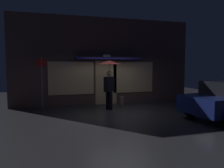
{
  "coord_description": "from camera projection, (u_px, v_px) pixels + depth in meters",
  "views": [
    {
      "loc": [
        -2.97,
        -8.71,
        1.99
      ],
      "look_at": [
        -0.13,
        0.7,
        1.15
      ],
      "focal_mm": 35.87,
      "sensor_mm": 36.0,
      "label": 1
    }
  ],
  "objects": [
    {
      "name": "sidewalk_bollard",
      "position": [
        122.0,
        101.0,
        10.99
      ],
      "size": [
        0.23,
        0.23,
        0.45
      ],
      "primitive_type": "cylinder",
      "color": "slate",
      "rests_on": "ground"
    },
    {
      "name": "ground_plane",
      "position": [
        120.0,
        113.0,
        9.34
      ],
      "size": [
        18.0,
        18.0,
        0.0
      ],
      "primitive_type": "plane",
      "color": "#2D2D33"
    },
    {
      "name": "building_facade",
      "position": [
        105.0,
        62.0,
        11.38
      ],
      "size": [
        9.23,
        1.0,
        4.35
      ],
      "color": "brown",
      "rests_on": "ground"
    },
    {
      "name": "street_sign_post",
      "position": [
        42.0,
        80.0,
        9.64
      ],
      "size": [
        0.4,
        0.07,
        2.33
      ],
      "color": "#595B60",
      "rests_on": "ground"
    },
    {
      "name": "person_with_umbrella",
      "position": [
        109.0,
        72.0,
        9.79
      ],
      "size": [
        1.1,
        1.1,
        2.18
      ],
      "rotation": [
        0.0,
        0.0,
        -2.58
      ],
      "color": "black",
      "rests_on": "ground"
    }
  ]
}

